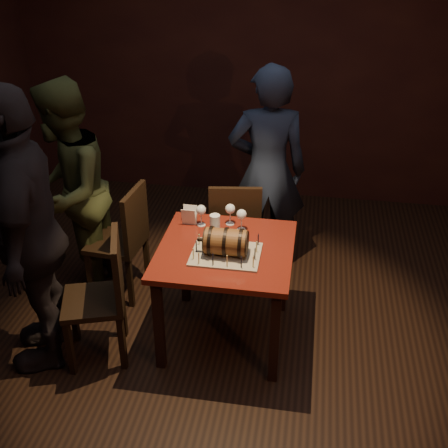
# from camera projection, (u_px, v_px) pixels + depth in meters

# --- Properties ---
(room_shell) EXTENTS (5.04, 5.04, 2.80)m
(room_shell) POSITION_uv_depth(u_px,v_px,m) (220.00, 162.00, 3.37)
(room_shell) COLOR black
(room_shell) RESTS_ON ground
(pub_table) EXTENTS (0.90, 0.90, 0.75)m
(pub_table) POSITION_uv_depth(u_px,v_px,m) (226.00, 262.00, 3.80)
(pub_table) COLOR #50130D
(pub_table) RESTS_ON ground
(cake_board) EXTENTS (0.45, 0.35, 0.01)m
(cake_board) POSITION_uv_depth(u_px,v_px,m) (226.00, 254.00, 3.67)
(cake_board) COLOR gray
(cake_board) RESTS_ON pub_table
(barrel_cake) EXTENTS (0.33, 0.19, 0.19)m
(barrel_cake) POSITION_uv_depth(u_px,v_px,m) (226.00, 242.00, 3.63)
(barrel_cake) COLOR brown
(barrel_cake) RESTS_ON cake_board
(birthday_candles) EXTENTS (0.40, 0.30, 0.09)m
(birthday_candles) POSITION_uv_depth(u_px,v_px,m) (226.00, 248.00, 3.65)
(birthday_candles) COLOR #F3E591
(birthday_candles) RESTS_ON cake_board
(wine_glass_left) EXTENTS (0.07, 0.07, 0.16)m
(wine_glass_left) POSITION_uv_depth(u_px,v_px,m) (201.00, 211.00, 3.96)
(wine_glass_left) COLOR silver
(wine_glass_left) RESTS_ON pub_table
(wine_glass_mid) EXTENTS (0.07, 0.07, 0.16)m
(wine_glass_mid) POSITION_uv_depth(u_px,v_px,m) (230.00, 210.00, 3.98)
(wine_glass_mid) COLOR silver
(wine_glass_mid) RESTS_ON pub_table
(wine_glass_right) EXTENTS (0.07, 0.07, 0.16)m
(wine_glass_right) POSITION_uv_depth(u_px,v_px,m) (242.00, 215.00, 3.91)
(wine_glass_right) COLOR silver
(wine_glass_right) RESTS_ON pub_table
(pint_of_ale) EXTENTS (0.07, 0.07, 0.15)m
(pint_of_ale) POSITION_uv_depth(u_px,v_px,m) (215.00, 225.00, 3.88)
(pint_of_ale) COLOR silver
(pint_of_ale) RESTS_ON pub_table
(menu_card) EXTENTS (0.10, 0.05, 0.13)m
(menu_card) POSITION_uv_depth(u_px,v_px,m) (189.00, 216.00, 4.01)
(menu_card) COLOR white
(menu_card) RESTS_ON pub_table
(chair_back) EXTENTS (0.45, 0.45, 0.93)m
(chair_back) POSITION_uv_depth(u_px,v_px,m) (235.00, 229.00, 4.44)
(chair_back) COLOR black
(chair_back) RESTS_ON ground
(chair_left_rear) EXTENTS (0.44, 0.44, 0.93)m
(chair_left_rear) POSITION_uv_depth(u_px,v_px,m) (125.00, 236.00, 4.33)
(chair_left_rear) COLOR black
(chair_left_rear) RESTS_ON ground
(chair_left_front) EXTENTS (0.51, 0.51, 0.93)m
(chair_left_front) POSITION_uv_depth(u_px,v_px,m) (105.00, 292.00, 3.71)
(chair_left_front) COLOR black
(chair_left_front) RESTS_ON ground
(person_back) EXTENTS (0.69, 0.51, 1.75)m
(person_back) POSITION_uv_depth(u_px,v_px,m) (267.00, 172.00, 4.53)
(person_back) COLOR #1A2235
(person_back) RESTS_ON ground
(person_left_rear) EXTENTS (0.74, 0.90, 1.71)m
(person_left_rear) POSITION_uv_depth(u_px,v_px,m) (68.00, 192.00, 4.25)
(person_left_rear) COLOR #3A4020
(person_left_rear) RESTS_ON ground
(person_left_front) EXTENTS (0.78, 1.21, 1.92)m
(person_left_front) POSITION_uv_depth(u_px,v_px,m) (30.00, 233.00, 3.51)
(person_left_front) COLOR black
(person_left_front) RESTS_ON ground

